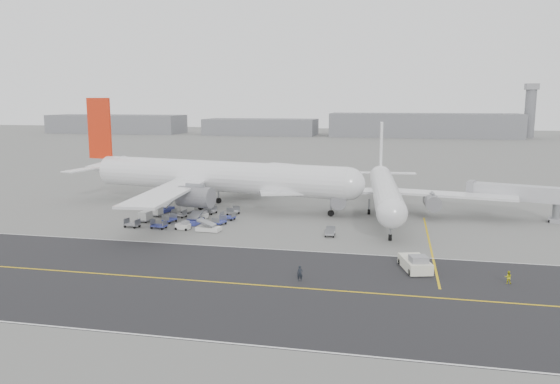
% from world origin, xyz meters
% --- Properties ---
extents(ground, '(700.00, 700.00, 0.00)m').
position_xyz_m(ground, '(0.00, 0.00, 0.00)').
color(ground, gray).
rests_on(ground, ground).
extents(taxiway, '(220.00, 59.00, 0.03)m').
position_xyz_m(taxiway, '(5.02, -17.98, 0.01)').
color(taxiway, '#2A2A2C').
rests_on(taxiway, ground).
extents(horizon_buildings, '(520.00, 28.00, 28.00)m').
position_xyz_m(horizon_buildings, '(30.00, 260.00, 0.00)').
color(horizon_buildings, slate).
rests_on(horizon_buildings, ground).
extents(control_tower, '(7.00, 7.00, 31.25)m').
position_xyz_m(control_tower, '(100.00, 265.00, 16.25)').
color(control_tower, slate).
rests_on(control_tower, ground).
extents(airliner_a, '(64.08, 62.88, 22.26)m').
position_xyz_m(airliner_a, '(-12.46, 27.17, 6.40)').
color(airliner_a, white).
rests_on(airliner_a, ground).
extents(airliner_b, '(48.25, 48.92, 16.87)m').
position_xyz_m(airliner_b, '(22.61, 26.13, 4.87)').
color(airliner_b, white).
rests_on(airliner_b, ground).
extents(pushback_tug, '(4.40, 8.11, 2.29)m').
position_xyz_m(pushback_tug, '(27.40, -8.26, 0.94)').
color(pushback_tug, silver).
rests_on(pushback_tug, ground).
extents(jet_bridge, '(17.22, 8.00, 6.47)m').
position_xyz_m(jet_bridge, '(46.27, 28.20, 4.51)').
color(jet_bridge, gray).
rests_on(jet_bridge, ground).
extents(gse_cluster, '(25.25, 24.60, 1.98)m').
position_xyz_m(gse_cluster, '(-12.76, 13.50, 0.00)').
color(gse_cluster, gray).
rests_on(gse_cluster, ground).
extents(stray_dolly, '(1.54, 2.47, 1.50)m').
position_xyz_m(stray_dolly, '(14.46, 7.45, 0.00)').
color(stray_dolly, silver).
rests_on(stray_dolly, ground).
extents(ground_crew_a, '(0.78, 0.58, 1.94)m').
position_xyz_m(ground_crew_a, '(13.54, -15.56, 0.97)').
color(ground_crew_a, black).
rests_on(ground_crew_a, ground).
extents(ground_crew_b, '(0.81, 0.66, 1.58)m').
position_xyz_m(ground_crew_b, '(38.11, -11.19, 0.79)').
color(ground_crew_b, gold).
rests_on(ground_crew_b, ground).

